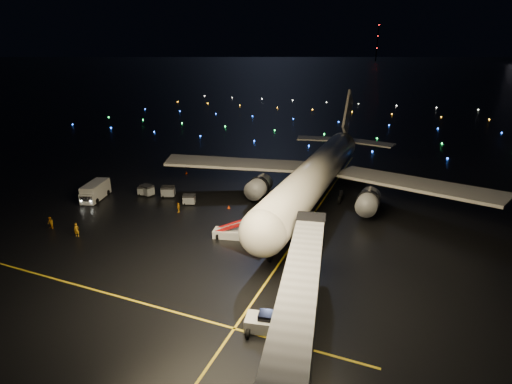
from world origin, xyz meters
TOP-DOWN VIEW (x-y plane):
  - ground at (0.00, 300.00)m, footprint 2000.00×2000.00m
  - lane_centre at (12.00, 15.00)m, footprint 0.25×80.00m
  - lane_cross at (-5.00, -10.00)m, footprint 60.00×0.25m
  - airliner at (10.92, 27.06)m, footprint 56.39×53.60m
  - pushback_tug at (14.78, -9.02)m, footprint 4.13×2.70m
  - belt_loader at (3.64, 6.83)m, footprint 7.21×3.42m
  - service_truck at (-23.91, 11.42)m, footprint 4.53×8.12m
  - crew_a at (-15.92, -0.88)m, footprint 0.82×0.69m
  - crew_b at (-21.21, -0.42)m, footprint 1.00×0.85m
  - crew_c at (-7.67, 11.54)m, footprint 0.60×1.04m
  - safety_cone_0 at (-1.13, 15.98)m, footprint 0.45×0.45m
  - safety_cone_1 at (1.80, 21.08)m, footprint 0.40×0.40m
  - safety_cone_2 at (0.09, 23.25)m, footprint 0.48×0.48m
  - safety_cone_3 at (-17.19, 29.30)m, footprint 0.59×0.59m
  - radio_mast at (-60.00, 740.00)m, footprint 1.80×1.80m
  - taxiway_lights at (0.00, 106.00)m, footprint 164.00×92.00m
  - baggage_cart_0 at (-7.93, 15.16)m, footprint 2.27×1.93m
  - baggage_cart_1 at (-13.08, 16.79)m, footprint 2.65×2.31m
  - baggage_cart_2 at (-17.49, 15.93)m, footprint 2.23×1.88m
  - baggage_cart_3 at (-16.87, 16.02)m, footprint 2.53×2.10m

SIDE VIEW (x-z plane):
  - ground at x=0.00m, z-range 0.00..0.00m
  - lane_centre at x=12.00m, z-range 0.00..0.02m
  - lane_cross at x=-5.00m, z-range 0.00..0.02m
  - taxiway_lights at x=0.00m, z-range 0.00..0.36m
  - safety_cone_2 at x=0.09m, z-range 0.00..0.44m
  - safety_cone_1 at x=1.80m, z-range 0.00..0.45m
  - safety_cone_0 at x=-1.13m, z-range 0.00..0.50m
  - safety_cone_3 at x=-17.19m, z-range 0.00..0.55m
  - baggage_cart_2 at x=-17.49m, z-range 0.00..1.62m
  - baggage_cart_0 at x=-7.93m, z-range 0.00..1.63m
  - crew_c at x=-7.67m, z-range 0.00..1.67m
  - crew_b at x=-21.21m, z-range 0.00..1.81m
  - pushback_tug at x=14.78m, z-range 0.00..1.82m
  - baggage_cart_3 at x=-16.87m, z-range 0.00..1.85m
  - baggage_cart_1 at x=-13.08m, z-range 0.00..1.88m
  - crew_a at x=-15.92m, z-range 0.00..1.91m
  - service_truck at x=-23.91m, z-range 0.00..2.85m
  - belt_loader at x=3.64m, z-range 0.00..3.38m
  - airliner at x=10.92m, z-range 0.00..15.90m
  - radio_mast at x=-60.00m, z-range 0.00..64.00m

